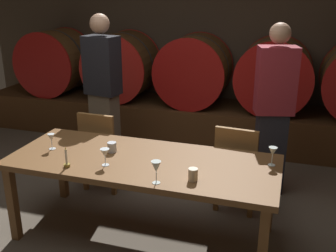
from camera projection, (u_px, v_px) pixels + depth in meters
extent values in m
plane|color=brown|center=(124.00, 230.00, 3.65)|extent=(9.08, 9.08, 0.00)
cube|color=#473A2D|center=(202.00, 34.00, 5.87)|extent=(6.98, 0.24, 2.88)
cube|color=#4C2D16|center=(191.00, 121.00, 5.76)|extent=(6.28, 0.90, 0.52)
cylinder|color=brown|center=(55.00, 62.00, 6.13)|extent=(0.96, 0.70, 0.96)
cylinder|color=#9E1411|center=(41.00, 66.00, 5.80)|extent=(0.97, 0.03, 0.97)
cylinder|color=#9E1411|center=(68.00, 58.00, 6.45)|extent=(0.97, 0.03, 0.97)
cylinder|color=#2D2D33|center=(55.00, 62.00, 6.13)|extent=(0.96, 0.04, 0.96)
cylinder|color=#513319|center=(122.00, 66.00, 5.81)|extent=(0.96, 0.70, 0.96)
cylinder|color=#B21C16|center=(111.00, 71.00, 5.49)|extent=(0.97, 0.03, 0.97)
cylinder|color=#B21C16|center=(131.00, 62.00, 6.14)|extent=(0.97, 0.03, 0.97)
cylinder|color=#2D2D33|center=(122.00, 66.00, 5.81)|extent=(0.96, 0.04, 0.96)
cylinder|color=brown|center=(194.00, 70.00, 5.51)|extent=(0.96, 0.70, 0.96)
cylinder|color=#9E1411|center=(187.00, 76.00, 5.18)|extent=(0.97, 0.03, 0.97)
cylinder|color=#9E1411|center=(200.00, 66.00, 5.84)|extent=(0.97, 0.03, 0.97)
cylinder|color=#2D2D33|center=(194.00, 70.00, 5.51)|extent=(0.96, 0.04, 0.96)
cylinder|color=brown|center=(274.00, 75.00, 5.21)|extent=(0.96, 0.70, 0.96)
cylinder|color=#9E1411|center=(272.00, 81.00, 4.88)|extent=(0.97, 0.03, 0.97)
cylinder|color=#9E1411|center=(276.00, 70.00, 5.53)|extent=(0.97, 0.03, 0.97)
cylinder|color=#2D2D33|center=(274.00, 75.00, 5.21)|extent=(0.96, 0.04, 0.96)
cube|color=brown|center=(143.00, 162.00, 3.36)|extent=(2.26, 0.91, 0.05)
cube|color=brown|center=(13.00, 204.00, 3.42)|extent=(0.07, 0.07, 0.68)
cube|color=brown|center=(263.00, 250.00, 2.83)|extent=(0.07, 0.07, 0.68)
cube|color=brown|center=(62.00, 167.00, 4.13)|extent=(0.07, 0.07, 0.68)
cube|color=brown|center=(270.00, 197.00, 3.54)|extent=(0.07, 0.07, 0.68)
cube|color=brown|center=(106.00, 148.00, 4.34)|extent=(0.41, 0.41, 0.04)
cube|color=brown|center=(96.00, 134.00, 4.10)|extent=(0.40, 0.05, 0.42)
cube|color=brown|center=(127.00, 164.00, 4.51)|extent=(0.05, 0.05, 0.42)
cube|color=brown|center=(100.00, 160.00, 4.62)|extent=(0.05, 0.05, 0.42)
cube|color=brown|center=(114.00, 176.00, 4.21)|extent=(0.05, 0.05, 0.42)
cube|color=brown|center=(85.00, 172.00, 4.32)|extent=(0.05, 0.05, 0.42)
cube|color=brown|center=(239.00, 165.00, 3.93)|extent=(0.43, 0.43, 0.04)
cube|color=brown|center=(236.00, 150.00, 3.69)|extent=(0.40, 0.07, 0.42)
cube|color=brown|center=(258.00, 182.00, 4.09)|extent=(0.05, 0.05, 0.42)
cube|color=brown|center=(225.00, 176.00, 4.21)|extent=(0.05, 0.05, 0.42)
cube|color=brown|center=(251.00, 197.00, 3.79)|extent=(0.05, 0.05, 0.42)
cube|color=brown|center=(216.00, 191.00, 3.91)|extent=(0.05, 0.05, 0.42)
cube|color=brown|center=(106.00, 131.00, 4.77)|extent=(0.33, 0.25, 0.93)
cube|color=black|center=(102.00, 65.00, 4.50)|extent=(0.42, 0.30, 0.66)
sphere|color=tan|center=(100.00, 24.00, 4.35)|extent=(0.22, 0.22, 0.22)
cube|color=black|center=(269.00, 153.00, 4.21)|extent=(0.34, 0.27, 0.88)
cube|color=maroon|center=(276.00, 80.00, 3.96)|extent=(0.43, 0.33, 0.67)
sphere|color=tan|center=(280.00, 33.00, 3.81)|extent=(0.21, 0.21, 0.21)
cylinder|color=olive|center=(67.00, 165.00, 3.21)|extent=(0.05, 0.05, 0.02)
cylinder|color=#EDE5CC|center=(66.00, 157.00, 3.18)|extent=(0.02, 0.02, 0.12)
cone|color=yellow|center=(65.00, 148.00, 3.16)|extent=(0.01, 0.01, 0.02)
cylinder|color=white|center=(52.00, 149.00, 3.56)|extent=(0.06, 0.06, 0.00)
cylinder|color=white|center=(52.00, 145.00, 3.55)|extent=(0.01, 0.01, 0.07)
cone|color=white|center=(51.00, 138.00, 3.52)|extent=(0.06, 0.06, 0.07)
cylinder|color=white|center=(106.00, 165.00, 3.24)|extent=(0.06, 0.06, 0.00)
cylinder|color=white|center=(105.00, 161.00, 3.23)|extent=(0.01, 0.01, 0.07)
cone|color=white|center=(105.00, 153.00, 3.20)|extent=(0.08, 0.08, 0.07)
cylinder|color=silver|center=(156.00, 183.00, 2.95)|extent=(0.06, 0.06, 0.00)
cylinder|color=silver|center=(156.00, 177.00, 2.93)|extent=(0.01, 0.01, 0.08)
cone|color=silver|center=(156.00, 167.00, 2.90)|extent=(0.07, 0.07, 0.09)
cylinder|color=silver|center=(272.00, 165.00, 3.24)|extent=(0.06, 0.06, 0.00)
cylinder|color=silver|center=(272.00, 160.00, 3.22)|extent=(0.01, 0.01, 0.08)
cone|color=silver|center=(273.00, 151.00, 3.20)|extent=(0.07, 0.07, 0.07)
cylinder|color=silver|center=(112.00, 147.00, 3.48)|extent=(0.08, 0.08, 0.09)
cylinder|color=beige|center=(193.00, 175.00, 2.97)|extent=(0.07, 0.07, 0.10)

